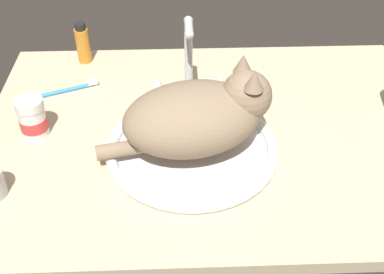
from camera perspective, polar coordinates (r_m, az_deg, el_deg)
name	(u,v)px	position (r cm, az deg, el deg)	size (l,w,h in cm)	color
countertop	(213,134)	(110.28, 2.49, 0.35)	(105.45, 74.48, 3.00)	#CCB793
sink_basin	(192,148)	(102.75, 0.00, -1.27)	(37.32, 37.32, 2.35)	white
faucet	(189,66)	(116.69, -0.41, 8.48)	(18.71, 9.60, 20.61)	silver
cat	(202,115)	(97.80, 1.22, 2.70)	(37.38, 25.83, 18.03)	#8C755B
pill_bottle	(33,118)	(111.25, -18.57, 2.15)	(6.25, 6.25, 9.19)	white
amber_bottle	(83,44)	(134.71, -12.95, 10.84)	(3.71, 3.71, 11.41)	#C67A23
toothbrush	(64,90)	(125.07, -15.10, 5.43)	(17.67, 7.92, 1.70)	#338CD1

